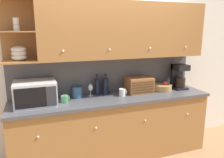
# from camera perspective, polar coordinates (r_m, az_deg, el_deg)

# --- Properties ---
(ground_plane) EXTENTS (24.00, 24.00, 0.00)m
(ground_plane) POSITION_cam_1_polar(r_m,az_deg,el_deg) (3.77, -1.09, -17.15)
(ground_plane) COLOR #9E754C
(wall_back) EXTENTS (5.24, 0.06, 2.60)m
(wall_back) POSITION_cam_1_polar(r_m,az_deg,el_deg) (3.35, -1.35, 2.80)
(wall_back) COLOR white
(wall_back) RESTS_ON ground_plane
(counter_unit) EXTENTS (2.86, 0.61, 0.93)m
(counter_unit) POSITION_cam_1_polar(r_m,az_deg,el_deg) (3.31, 0.53, -12.47)
(counter_unit) COLOR #A36B38
(counter_unit) RESTS_ON ground_plane
(backsplash_panel) EXTENTS (2.84, 0.01, 0.55)m
(backsplash_panel) POSITION_cam_1_polar(r_m,az_deg,el_deg) (3.33, -1.15, 1.16)
(backsplash_panel) COLOR #4C4C51
(backsplash_panel) RESTS_ON counter_unit
(upper_cabinets) EXTENTS (2.84, 0.38, 0.77)m
(upper_cabinets) POSITION_cam_1_polar(r_m,az_deg,el_deg) (3.16, 2.73, 12.54)
(upper_cabinets) COLOR #A36B38
(upper_cabinets) RESTS_ON backsplash_panel
(microwave) EXTENTS (0.51, 0.42, 0.31)m
(microwave) POSITION_cam_1_polar(r_m,az_deg,el_deg) (2.96, -19.35, -3.47)
(microwave) COLOR silver
(microwave) RESTS_ON counter_unit
(mug) EXTENTS (0.11, 0.10, 0.09)m
(mug) POSITION_cam_1_polar(r_m,az_deg,el_deg) (2.97, -12.16, -5.10)
(mug) COLOR #4C845B
(mug) RESTS_ON counter_unit
(storage_canister) EXTENTS (0.14, 0.14, 0.17)m
(storage_canister) POSITION_cam_1_polar(r_m,az_deg,el_deg) (3.12, -9.08, -3.36)
(storage_canister) COLOR #33567A
(storage_canister) RESTS_ON counter_unit
(wine_glass) EXTENTS (0.07, 0.07, 0.18)m
(wine_glass) POSITION_cam_1_polar(r_m,az_deg,el_deg) (3.17, -5.66, -2.36)
(wine_glass) COLOR silver
(wine_glass) RESTS_ON counter_unit
(second_wine_bottle) EXTENTS (0.07, 0.07, 0.31)m
(second_wine_bottle) POSITION_cam_1_polar(r_m,az_deg,el_deg) (3.22, -3.88, -1.73)
(second_wine_bottle) COLOR black
(second_wine_bottle) RESTS_ON counter_unit
(wine_bottle) EXTENTS (0.08, 0.08, 0.31)m
(wine_bottle) POSITION_cam_1_polar(r_m,az_deg,el_deg) (3.24, -1.70, -1.58)
(wine_bottle) COLOR black
(wine_bottle) RESTS_ON counter_unit
(mug_blue_second) EXTENTS (0.11, 0.09, 0.11)m
(mug_blue_second) POSITION_cam_1_polar(r_m,az_deg,el_deg) (3.18, 2.73, -3.49)
(mug_blue_second) COLOR silver
(mug_blue_second) RESTS_ON counter_unit
(bread_box) EXTENTS (0.39, 0.29, 0.23)m
(bread_box) POSITION_cam_1_polar(r_m,az_deg,el_deg) (3.37, 7.04, -1.53)
(bread_box) COLOR #996033
(bread_box) RESTS_ON counter_unit
(fruit_basket) EXTENTS (0.29, 0.29, 0.15)m
(fruit_basket) POSITION_cam_1_polar(r_m,az_deg,el_deg) (3.57, 13.05, -2.08)
(fruit_basket) COLOR #A87F4C
(fruit_basket) RESTS_ON counter_unit
(coffee_maker) EXTENTS (0.21, 0.22, 0.40)m
(coffee_maker) POSITION_cam_1_polar(r_m,az_deg,el_deg) (3.71, 17.13, 0.65)
(coffee_maker) COLOR black
(coffee_maker) RESTS_ON counter_unit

